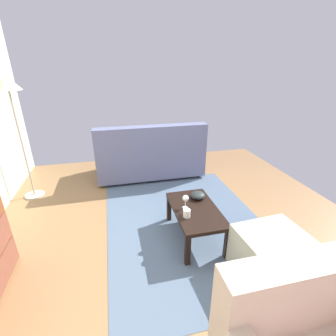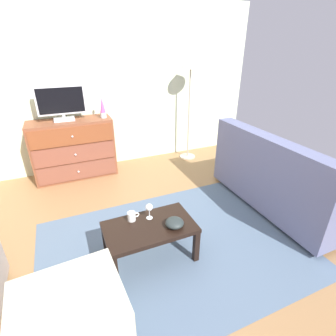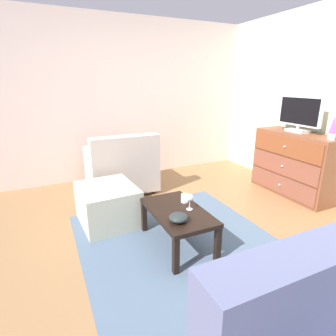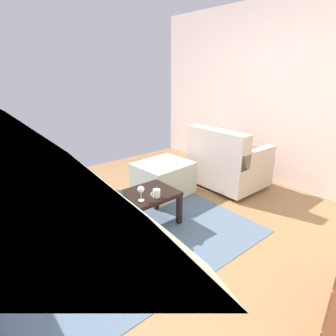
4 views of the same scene
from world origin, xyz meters
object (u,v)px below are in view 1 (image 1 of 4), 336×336
object	(u,v)px
mug	(187,213)
ottoman	(277,261)
wine_glass	(186,199)
bowl_decorative	(198,195)
standing_lamp	(10,95)
couch_large	(150,156)
coffee_table	(195,213)

from	to	relation	value
mug	ottoman	distance (m)	0.93
wine_glass	bowl_decorative	xyz separation A→B (m)	(0.17, -0.20, -0.08)
standing_lamp	bowl_decorative	bearing A→B (deg)	-120.30
bowl_decorative	couch_large	bearing A→B (deg)	11.02
ottoman	coffee_table	bearing A→B (deg)	34.81
coffee_table	ottoman	xyz separation A→B (m)	(-0.74, -0.52, -0.11)
couch_large	coffee_table	bearing A→B (deg)	-173.31
coffee_table	mug	xyz separation A→B (m)	(-0.12, 0.14, 0.10)
bowl_decorative	standing_lamp	world-z (taller)	standing_lamp
wine_glass	ottoman	bearing A→B (deg)	-141.41
couch_large	standing_lamp	distance (m)	2.16
bowl_decorative	ottoman	size ratio (longest dim) A/B	0.24
bowl_decorative	coffee_table	bearing A→B (deg)	154.82
coffee_table	wine_glass	distance (m)	0.20
couch_large	wine_glass	bearing A→B (deg)	-176.67
mug	ottoman	world-z (taller)	mug
wine_glass	mug	distance (m)	0.18
wine_glass	bowl_decorative	bearing A→B (deg)	-50.65
bowl_decorative	couch_large	world-z (taller)	couch_large
coffee_table	ottoman	world-z (taller)	ottoman
mug	standing_lamp	distance (m)	2.67
mug	ottoman	size ratio (longest dim) A/B	0.16
coffee_table	couch_large	distance (m)	1.79
couch_large	ottoman	world-z (taller)	couch_large
coffee_table	standing_lamp	xyz separation A→B (m)	(1.45, 2.04, 1.14)
couch_large	mug	bearing A→B (deg)	-178.03
couch_large	standing_lamp	xyz separation A→B (m)	(-0.32, 1.83, 1.10)
coffee_table	wine_glass	xyz separation A→B (m)	(0.04, 0.11, 0.17)
mug	standing_lamp	bearing A→B (deg)	50.22
ottoman	standing_lamp	distance (m)	3.59
wine_glass	bowl_decorative	size ratio (longest dim) A/B	0.92
wine_glass	mug	world-z (taller)	wine_glass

